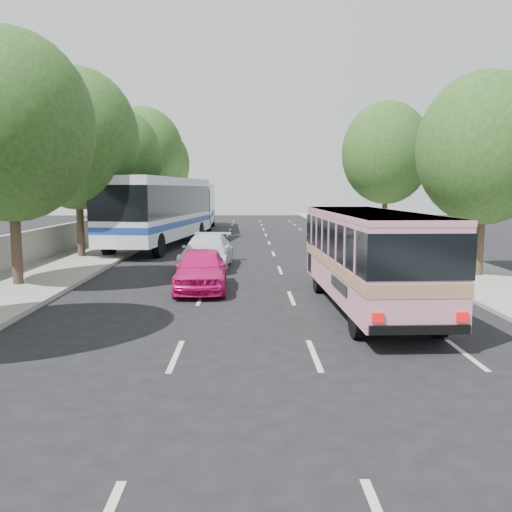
{
  "coord_description": "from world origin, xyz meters",
  "views": [
    {
      "loc": [
        -0.4,
        -12.98,
        3.46
      ],
      "look_at": [
        -0.16,
        2.08,
        1.6
      ],
      "focal_mm": 38.0,
      "sensor_mm": 36.0,
      "label": 1
    }
  ],
  "objects_px": {
    "white_pickup": "(207,252)",
    "tour_coach_rear": "(196,203)",
    "pink_taxi": "(201,269)",
    "pink_bus": "(367,249)",
    "tour_coach_front": "(161,206)"
  },
  "relations": [
    {
      "from": "white_pickup",
      "to": "tour_coach_rear",
      "type": "distance_m",
      "value": 23.02
    },
    {
      "from": "pink_taxi",
      "to": "tour_coach_rear",
      "type": "relative_size",
      "value": 0.33
    },
    {
      "from": "tour_coach_rear",
      "to": "pink_bus",
      "type": "bearing_deg",
      "value": -77.84
    },
    {
      "from": "pink_bus",
      "to": "pink_taxi",
      "type": "relative_size",
      "value": 2.08
    },
    {
      "from": "tour_coach_front",
      "to": "pink_bus",
      "type": "bearing_deg",
      "value": -55.3
    },
    {
      "from": "white_pickup",
      "to": "tour_coach_front",
      "type": "relative_size",
      "value": 0.36
    },
    {
      "from": "tour_coach_rear",
      "to": "white_pickup",
      "type": "bearing_deg",
      "value": -85.43
    },
    {
      "from": "pink_taxi",
      "to": "tour_coach_front",
      "type": "height_order",
      "value": "tour_coach_front"
    },
    {
      "from": "pink_taxi",
      "to": "white_pickup",
      "type": "height_order",
      "value": "pink_taxi"
    },
    {
      "from": "pink_taxi",
      "to": "white_pickup",
      "type": "relative_size",
      "value": 0.85
    },
    {
      "from": "white_pickup",
      "to": "pink_bus",
      "type": "bearing_deg",
      "value": -55.21
    },
    {
      "from": "pink_bus",
      "to": "tour_coach_front",
      "type": "height_order",
      "value": "tour_coach_front"
    },
    {
      "from": "pink_bus",
      "to": "pink_taxi",
      "type": "distance_m",
      "value": 6.0
    },
    {
      "from": "pink_bus",
      "to": "tour_coach_rear",
      "type": "bearing_deg",
      "value": 102.4
    },
    {
      "from": "pink_taxi",
      "to": "tour_coach_rear",
      "type": "distance_m",
      "value": 28.23
    }
  ]
}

